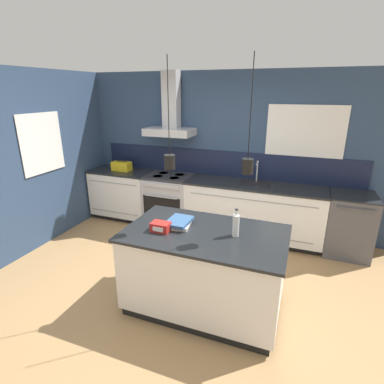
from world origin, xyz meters
TOP-DOWN VIEW (x-y plane):
  - ground_plane at (0.00, 0.00)m, footprint 16.00×16.00m
  - wall_back at (-0.05, 2.00)m, footprint 5.60×2.31m
  - wall_left at (-2.43, 0.70)m, footprint 0.08×3.80m
  - counter_run_left at (-1.81, 1.69)m, footprint 1.12×0.64m
  - counter_run_sink at (0.60, 1.69)m, footprint 2.17×0.64m
  - oven_range at (-0.86, 1.69)m, footprint 0.78×0.66m
  - dishwasher at (1.99, 1.69)m, footprint 0.62×0.65m
  - kitchen_island at (0.40, -0.15)m, footprint 1.67×1.00m
  - bottle_on_island at (0.71, -0.12)m, footprint 0.07×0.07m
  - book_stack at (0.09, -0.11)m, footprint 0.26×0.32m
  - red_supply_box at (-0.04, -0.29)m, footprint 0.19×0.14m
  - yellow_toolbox at (-1.80, 1.69)m, footprint 0.34×0.18m

SIDE VIEW (x-z plane):
  - ground_plane at x=0.00m, z-range 0.00..0.00m
  - oven_range at x=-0.86m, z-range 0.00..0.91m
  - dishwasher at x=1.99m, z-range 0.00..0.91m
  - kitchen_island at x=0.40m, z-range 0.00..0.91m
  - counter_run_left at x=-1.81m, z-range 0.01..0.92m
  - counter_run_sink at x=0.60m, z-range -0.16..1.09m
  - book_stack at x=0.09m, z-range 0.91..0.98m
  - red_supply_box at x=-0.04m, z-range 0.91..1.00m
  - yellow_toolbox at x=-1.80m, z-range 0.90..1.09m
  - bottle_on_island at x=0.71m, z-range 0.88..1.17m
  - wall_left at x=-2.43m, z-range 0.00..2.60m
  - wall_back at x=-0.05m, z-range 0.05..2.65m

